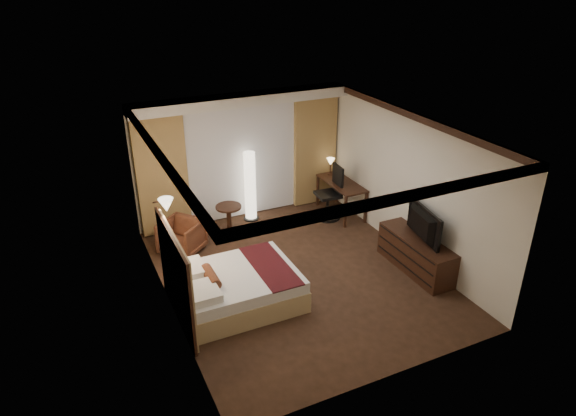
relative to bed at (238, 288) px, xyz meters
name	(u,v)px	position (x,y,z in m)	size (l,w,h in m)	color
floor	(298,275)	(1.24, 0.32, -0.28)	(4.50, 5.50, 0.01)	#301F12
ceiling	(299,128)	(1.24, 0.32, 2.42)	(4.50, 5.50, 0.01)	white
back_wall	(240,156)	(1.24, 3.07, 1.07)	(4.50, 0.02, 2.70)	silver
left_wall	(164,234)	(-1.01, 0.32, 1.07)	(0.02, 5.50, 2.70)	silver
right_wall	(408,184)	(3.49, 0.32, 1.07)	(0.02, 5.50, 2.70)	silver
crown_molding	(299,132)	(1.24, 0.32, 2.36)	(4.50, 5.50, 0.12)	black
soffit	(242,100)	(1.24, 2.82, 2.32)	(4.50, 0.50, 0.20)	white
curtain_sheer	(242,161)	(1.24, 2.99, 0.97)	(2.48, 0.04, 2.45)	silver
curtain_left_drape	(162,175)	(-0.46, 2.93, 0.97)	(1.00, 0.14, 2.45)	#A7814C
curtain_right_drape	(315,151)	(2.94, 2.93, 0.97)	(1.00, 0.14, 2.45)	#A7814C
wall_sconce	(166,205)	(-0.85, 0.74, 1.34)	(0.24, 0.24, 0.24)	white
bed	(238,288)	(0.00, 0.00, 0.00)	(1.90, 1.49, 0.56)	white
headboard	(176,278)	(-0.96, 0.00, 0.47)	(0.12, 1.79, 1.50)	tan
armchair	(182,235)	(-0.40, 1.98, 0.08)	(0.71, 0.66, 0.73)	#4A2816
side_table	(229,219)	(0.69, 2.39, 0.01)	(0.53, 0.53, 0.58)	black
floor_lamp	(250,186)	(1.31, 2.74, 0.49)	(0.32, 0.32, 1.54)	white
desk	(341,198)	(3.19, 2.14, 0.10)	(0.55, 1.31, 0.75)	black
desk_lamp	(330,167)	(3.19, 2.64, 0.64)	(0.18, 0.18, 0.34)	#FFD899
office_chair	(328,193)	(2.83, 2.09, 0.31)	(0.57, 0.57, 1.18)	black
dresser	(416,254)	(3.24, -0.41, 0.04)	(0.50, 1.64, 0.64)	black
television	(418,223)	(3.21, -0.41, 0.67)	(1.08, 0.62, 0.14)	black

